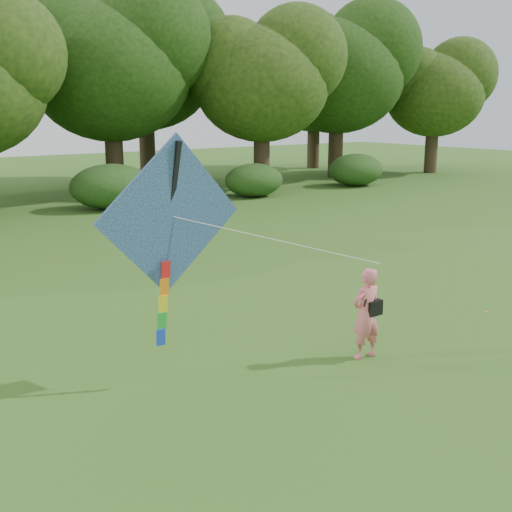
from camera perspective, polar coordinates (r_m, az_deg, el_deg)
ground at (r=11.45m, az=10.22°, el=-8.49°), size 100.00×100.00×0.00m
man_kite_flyer at (r=10.98m, az=9.74°, el=-5.06°), size 0.59×0.40×1.57m
crossbody_bag at (r=11.01m, az=10.30°, el=-4.47°), size 0.43×0.20×0.67m
flying_kite at (r=9.49m, az=-7.58°, el=3.28°), size 4.58×1.37×3.18m
tree_line at (r=31.65m, az=-19.20°, el=15.00°), size 54.70×15.30×9.48m
shrub_band at (r=26.09m, az=-20.02°, el=5.02°), size 39.15×3.22×1.88m
fallen_leaves at (r=13.28m, az=5.16°, el=-5.25°), size 10.99×13.68×0.01m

